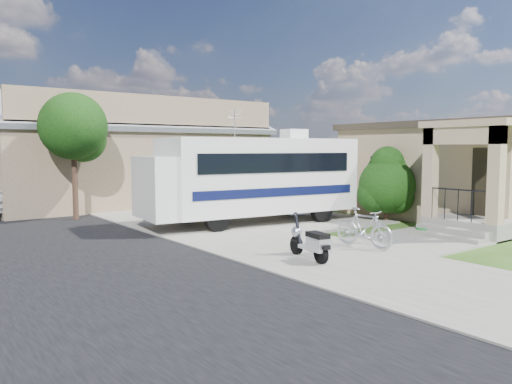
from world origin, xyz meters
TOP-DOWN VIEW (x-y plane):
  - ground at (0.00, 0.00)m, footprint 120.00×120.00m
  - sidewalk_slab at (-1.00, 10.00)m, footprint 4.00×80.00m
  - driveway_slab at (1.50, 4.50)m, footprint 7.00×6.00m
  - walk_slab at (3.00, -1.00)m, footprint 4.00×3.00m
  - house at (8.88, 1.43)m, footprint 9.47×7.80m
  - warehouse at (0.00, 13.97)m, footprint 12.50×8.40m
  - street_tree_a at (-3.70, 9.05)m, footprint 2.44×2.40m
  - street_tree_b at (-3.70, 19.05)m, footprint 2.44×2.40m
  - motorhome at (0.75, 4.39)m, footprint 7.68×3.11m
  - shrub at (5.00, 2.11)m, footprint 2.17×2.07m
  - scooter at (-1.60, -1.06)m, footprint 0.65×1.54m
  - bicycle at (0.47, -0.82)m, footprint 0.68×1.72m
  - garden_hose at (3.58, -0.42)m, footprint 0.40×0.40m

SIDE VIEW (x-z plane):
  - ground at x=0.00m, z-range 0.00..0.00m
  - driveway_slab at x=1.50m, z-range 0.00..0.05m
  - walk_slab at x=3.00m, z-range 0.00..0.05m
  - sidewalk_slab at x=-1.00m, z-range 0.00..0.06m
  - garden_hose at x=3.58m, z-range 0.00..0.18m
  - scooter at x=-1.60m, z-range -0.05..0.96m
  - bicycle at x=0.47m, z-range 0.00..1.00m
  - shrub at x=5.00m, z-range 0.03..2.69m
  - motorhome at x=0.75m, z-range -0.27..3.56m
  - house at x=8.88m, z-range 0.00..3.55m
  - warehouse at x=0.00m, z-range -0.53..4.51m
  - street_tree_a at x=-3.70m, z-range 0.96..5.54m
  - street_tree_b at x=-3.70m, z-range 1.03..5.76m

